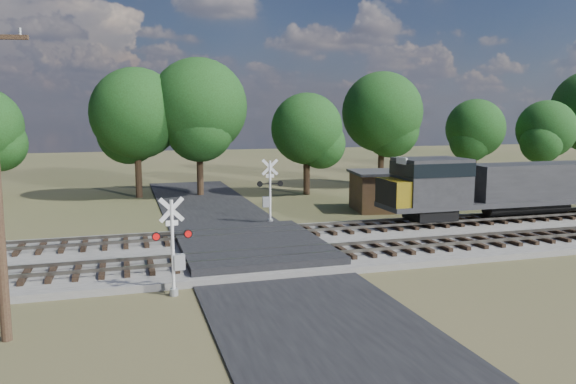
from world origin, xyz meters
name	(u,v)px	position (x,y,z in m)	size (l,w,h in m)	color
ground	(253,255)	(0.00, 0.00, 0.00)	(160.00, 160.00, 0.00)	#404826
ballast_bed	(428,237)	(10.00, 0.50, 0.15)	(140.00, 10.00, 0.30)	gray
road	(253,254)	(0.00, 0.00, 0.04)	(7.00, 60.00, 0.08)	black
crossing_panel	(251,246)	(0.00, 0.50, 0.32)	(7.00, 9.00, 0.62)	#262628
track_near	(327,252)	(3.12, -2.00, 0.41)	(140.00, 2.60, 0.33)	black
track_far	(296,231)	(3.12, 3.00, 0.41)	(140.00, 2.60, 0.33)	black
crossing_signal_near	(175,255)	(-4.24, -5.17, 1.59)	(1.54, 0.36, 3.83)	silver
crossing_signal_far	(269,197)	(2.74, 7.46, 1.71)	(1.65, 0.39, 4.11)	silver
equipment_shed	(381,190)	(11.74, 10.02, 1.43)	(4.74, 4.74, 2.83)	#49361F
treeline	(231,114)	(3.05, 21.27, 6.86)	(83.18, 10.51, 11.95)	black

